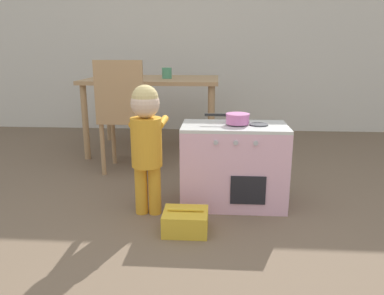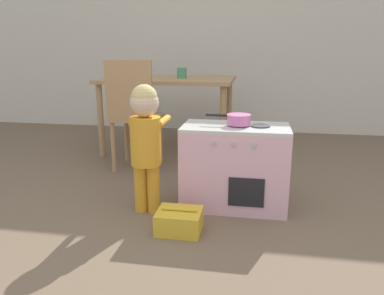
% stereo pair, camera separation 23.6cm
% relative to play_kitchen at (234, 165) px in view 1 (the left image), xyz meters
% --- Properties ---
extents(wall_back, '(10.00, 0.06, 2.60)m').
position_rel_play_kitchen_xyz_m(wall_back, '(-0.25, 2.38, 1.03)').
color(wall_back, silver).
rests_on(wall_back, ground_plane).
extents(play_kitchen, '(0.67, 0.38, 0.55)m').
position_rel_play_kitchen_xyz_m(play_kitchen, '(0.00, 0.00, 0.00)').
color(play_kitchen, '#EAB2C6').
rests_on(play_kitchen, ground_plane).
extents(toy_pot, '(0.28, 0.15, 0.06)m').
position_rel_play_kitchen_xyz_m(toy_pot, '(0.01, 0.00, 0.31)').
color(toy_pot, pink).
rests_on(toy_pot, play_kitchen).
extents(child_figure, '(0.21, 0.33, 0.81)m').
position_rel_play_kitchen_xyz_m(child_figure, '(-0.54, -0.18, 0.24)').
color(child_figure, gold).
rests_on(child_figure, ground_plane).
extents(toy_basket, '(0.25, 0.21, 0.14)m').
position_rel_play_kitchen_xyz_m(toy_basket, '(-0.28, -0.42, -0.21)').
color(toy_basket, gold).
rests_on(toy_basket, ground_plane).
extents(dining_table, '(1.28, 0.87, 0.73)m').
position_rel_play_kitchen_xyz_m(dining_table, '(-0.75, 1.34, 0.37)').
color(dining_table, tan).
rests_on(dining_table, ground_plane).
extents(dining_chair_near, '(0.38, 0.38, 0.92)m').
position_rel_play_kitchen_xyz_m(dining_chair_near, '(-0.87, 0.61, 0.22)').
color(dining_chair_near, tan).
rests_on(dining_chair_near, ground_plane).
extents(cup_on_table, '(0.09, 0.09, 0.10)m').
position_rel_play_kitchen_xyz_m(cup_on_table, '(-0.60, 1.28, 0.51)').
color(cup_on_table, '#478E66').
rests_on(cup_on_table, dining_table).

